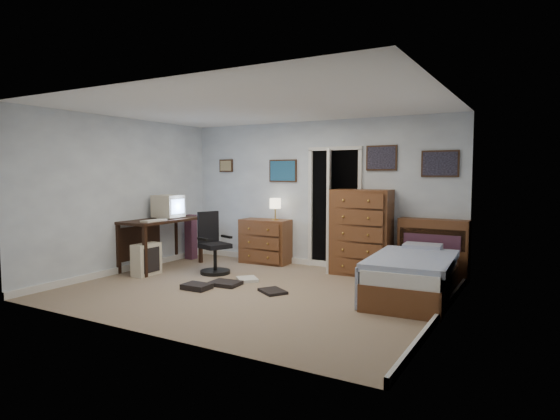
% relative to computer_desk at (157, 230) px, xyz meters
% --- Properties ---
extents(floor, '(5.00, 4.00, 0.02)m').
position_rel_computer_desk_xyz_m(floor, '(2.30, -0.53, -0.65)').
color(floor, gray).
rests_on(floor, ground).
extents(computer_desk, '(0.69, 1.46, 0.84)m').
position_rel_computer_desk_xyz_m(computer_desk, '(0.00, 0.00, 0.00)').
color(computer_desk, black).
rests_on(computer_desk, floor).
extents(crt_monitor, '(0.44, 0.41, 0.40)m').
position_rel_computer_desk_xyz_m(crt_monitor, '(0.12, 0.15, 0.40)').
color(crt_monitor, beige).
rests_on(crt_monitor, computer_desk).
extents(keyboard, '(0.18, 0.45, 0.03)m').
position_rel_computer_desk_xyz_m(keyboard, '(0.28, -0.35, 0.21)').
color(keyboard, beige).
rests_on(keyboard, computer_desk).
extents(pc_tower, '(0.24, 0.47, 0.50)m').
position_rel_computer_desk_xyz_m(pc_tower, '(0.30, -0.55, -0.39)').
color(pc_tower, beige).
rests_on(pc_tower, floor).
extents(office_chair, '(0.62, 0.62, 0.99)m').
position_rel_computer_desk_xyz_m(office_chair, '(1.13, 0.09, -0.26)').
color(office_chair, black).
rests_on(office_chair, floor).
extents(media_stack, '(0.17, 0.17, 0.83)m').
position_rel_computer_desk_xyz_m(media_stack, '(-0.02, 0.89, -0.23)').
color(media_stack, maroon).
rests_on(media_stack, floor).
extents(low_dresser, '(0.91, 0.49, 0.78)m').
position_rel_computer_desk_xyz_m(low_dresser, '(1.41, 1.25, -0.25)').
color(low_dresser, brown).
rests_on(low_dresser, floor).
extents(table_lamp, '(0.21, 0.21, 0.38)m').
position_rel_computer_desk_xyz_m(table_lamp, '(1.61, 1.25, 0.42)').
color(table_lamp, gold).
rests_on(table_lamp, low_dresser).
extents(doorway, '(0.96, 1.12, 2.05)m').
position_rel_computer_desk_xyz_m(doorway, '(2.65, 1.74, 0.36)').
color(doorway, black).
rests_on(doorway, floor).
extents(tall_dresser, '(0.95, 0.60, 1.35)m').
position_rel_computer_desk_xyz_m(tall_dresser, '(3.22, 1.22, 0.03)').
color(tall_dresser, brown).
rests_on(tall_dresser, floor).
extents(headboard_bookcase, '(1.03, 0.28, 0.92)m').
position_rel_computer_desk_xyz_m(headboard_bookcase, '(4.30, 1.33, -0.15)').
color(headboard_bookcase, brown).
rests_on(headboard_bookcase, floor).
extents(bed, '(1.10, 1.91, 0.61)m').
position_rel_computer_desk_xyz_m(bed, '(4.29, 0.18, -0.36)').
color(bed, brown).
rests_on(bed, floor).
extents(wall_posters, '(4.38, 0.04, 0.60)m').
position_rel_computer_desk_xyz_m(wall_posters, '(2.87, 1.45, 1.10)').
color(wall_posters, '#331E11').
rests_on(wall_posters, floor).
extents(floor_clutter, '(1.44, 1.13, 0.07)m').
position_rel_computer_desk_xyz_m(floor_clutter, '(1.87, -0.54, -0.61)').
color(floor_clutter, silver).
rests_on(floor_clutter, floor).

